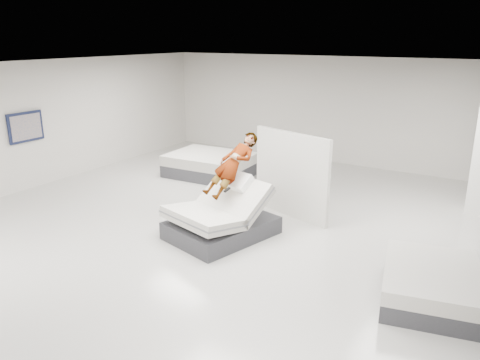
{
  "coord_description": "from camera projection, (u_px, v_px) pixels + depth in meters",
  "views": [
    {
      "loc": [
        4.61,
        -6.52,
        3.79
      ],
      "look_at": [
        -0.07,
        1.14,
        1.0
      ],
      "focal_mm": 35.0,
      "sensor_mm": 36.0,
      "label": 1
    }
  ],
  "objects": [
    {
      "name": "person",
      "position": [
        233.0,
        176.0,
        9.07
      ],
      "size": [
        0.88,
        1.46,
        1.29
      ],
      "primitive_type": "imported",
      "rotation": [
        0.83,
        0.0,
        -0.26
      ],
      "color": "slate",
      "rests_on": "hero_bed"
    },
    {
      "name": "room",
      "position": [
        210.0,
        165.0,
        8.26
      ],
      "size": [
        14.0,
        14.04,
        3.2
      ],
      "color": "#B4B1AA",
      "rests_on": "ground"
    },
    {
      "name": "wall_poster",
      "position": [
        26.0,
        127.0,
        11.62
      ],
      "size": [
        0.06,
        0.95,
        0.75
      ],
      "color": "black",
      "rests_on": "wall_left"
    },
    {
      "name": "divider_panel",
      "position": [
        291.0,
        175.0,
        10.01
      ],
      "size": [
        1.97,
        0.69,
        1.85
      ],
      "primitive_type": "cube",
      "rotation": [
        0.0,
        0.0,
        -0.3
      ],
      "color": "silver",
      "rests_on": "floor"
    },
    {
      "name": "flat_bed_left_far",
      "position": [
        210.0,
        165.0,
        13.1
      ],
      "size": [
        2.32,
        1.79,
        0.62
      ],
      "color": "#36363B",
      "rests_on": "floor"
    },
    {
      "name": "flat_bed_right_far",
      "position": [
        431.0,
        284.0,
        6.94
      ],
      "size": [
        1.69,
        2.04,
        0.5
      ],
      "color": "#36363B",
      "rests_on": "floor"
    },
    {
      "name": "hero_bed",
      "position": [
        221.0,
        219.0,
        9.1
      ],
      "size": [
        1.91,
        2.24,
        1.2
      ],
      "color": "#36363B",
      "rests_on": "floor"
    },
    {
      "name": "remote",
      "position": [
        227.0,
        190.0,
        8.73
      ],
      "size": [
        0.08,
        0.15,
        0.08
      ],
      "primitive_type": "cube",
      "rotation": [
        0.35,
        0.0,
        -0.26
      ],
      "color": "black",
      "rests_on": "person"
    }
  ]
}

